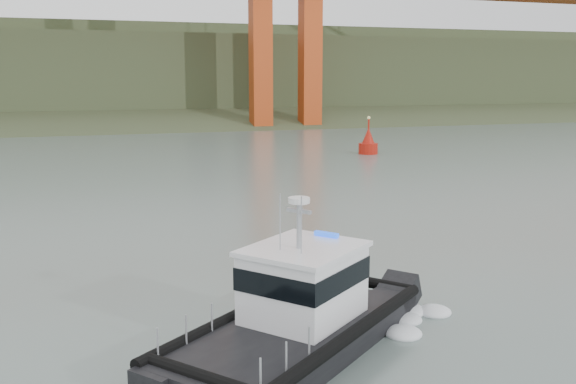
# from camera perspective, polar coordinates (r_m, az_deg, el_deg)

# --- Properties ---
(ground) EXTENTS (400.00, 400.00, 0.00)m
(ground) POSITION_cam_1_polar(r_m,az_deg,el_deg) (24.02, 4.89, -9.24)
(ground) COLOR #56665F
(ground) RESTS_ON ground
(headlands) EXTENTS (500.00, 105.36, 27.12)m
(headlands) POSITION_cam_1_polar(r_m,az_deg,el_deg) (146.59, -14.81, 9.55)
(headlands) COLOR #344024
(headlands) RESTS_ON ground
(patrol_boat) EXTENTS (9.87, 8.92, 4.76)m
(patrol_boat) POSITION_cam_1_polar(r_m,az_deg,el_deg) (19.18, 0.91, -10.55)
(patrol_boat) COLOR black
(patrol_boat) RESTS_ON ground
(nav_buoy) EXTENTS (1.99, 1.99, 4.15)m
(nav_buoy) POSITION_cam_1_polar(r_m,az_deg,el_deg) (67.61, 7.15, 4.31)
(nav_buoy) COLOR #AA170B
(nav_buoy) RESTS_ON ground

